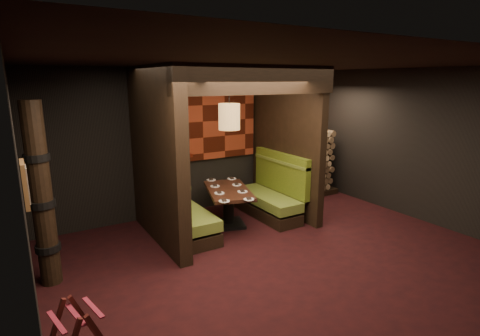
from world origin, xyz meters
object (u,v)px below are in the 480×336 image
Objects in this scene: dining_table at (228,201)px; totem_column at (42,197)px; booth_bench_right at (271,196)px; pendant_lamp at (229,117)px; firewood_stack at (302,164)px; booth_bench_left at (182,213)px; luggage_rack at (78,336)px.

dining_table is 0.62× the size of totem_column.
booth_bench_right is at bearing 1.71° from dining_table.
pendant_lamp is 0.62× the size of firewood_stack.
firewood_stack reaches higher than booth_bench_right.
booth_bench_right is 0.92× the size of firewood_stack.
booth_bench_left is 1.00× the size of booth_bench_right.
totem_column reaches higher than luggage_rack.
totem_column reaches higher than dining_table.
dining_table is at bearing -1.85° from booth_bench_left.
booth_bench_right is 4.10m from totem_column.
pendant_lamp is at bearing -161.56° from firewood_stack.
luggage_rack is 0.41× the size of firewood_stack.
booth_bench_left is at bearing 178.15° from dining_table.
booth_bench_right is 1.56m from firewood_stack.
firewood_stack reaches higher than dining_table.
pendant_lamp is at bearing 8.92° from totem_column.
pendant_lamp is at bearing -90.00° from dining_table.
firewood_stack is (1.35, 0.70, 0.35)m from booth_bench_right.
booth_bench_right is 2.26× the size of luggage_rack.
dining_table is at bearing 9.85° from totem_column.
pendant_lamp is 2.77m from firewood_stack.
booth_bench_left is 1.85m from pendant_lamp.
booth_bench_left is at bearing 14.75° from totem_column.
dining_table reaches higher than luggage_rack.
dining_table is 1.39× the size of pendant_lamp.
pendant_lamp is 3.14m from totem_column.
pendant_lamp is at bearing -4.99° from booth_bench_left.
booth_bench_right is at bearing 0.00° from booth_bench_left.
pendant_lamp reaches higher than booth_bench_right.
booth_bench_left is 1.08× the size of dining_table.
luggage_rack is at bearing -87.49° from totem_column.
totem_column is at bearing -166.81° from firewood_stack.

